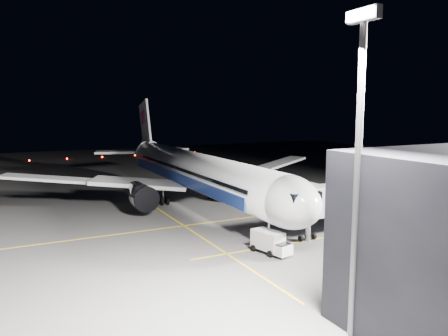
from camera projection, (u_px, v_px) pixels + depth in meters
ground at (196, 205)px, 66.75m from camera, size 200.00×200.00×0.00m
guide_line_main at (226, 220)px, 57.89m from camera, size 0.25×80.00×0.01m
guide_line_cross at (159, 209)px, 64.09m from camera, size 70.00×0.25×0.01m
guide_line_side at (347, 234)px, 51.70m from camera, size 0.25×40.00×0.01m
airliner at (193, 171)px, 66.99m from camera, size 61.48×54.22×16.64m
jet_bridge at (398, 190)px, 54.65m from camera, size 3.60×34.40×6.30m
floodlight_mast_south at (358, 148)px, 26.96m from camera, size 2.40×0.67×20.70m
taxiway_lights at (102, 157)px, 130.48m from camera, size 0.44×60.44×0.44m
service_truck at (271, 242)px, 44.57m from camera, size 4.74×2.76×2.28m
baggage_tug at (254, 182)px, 83.65m from camera, size 2.40×1.95×1.71m
safety_cone_a at (277, 204)px, 66.73m from camera, size 0.38×0.38×0.58m
safety_cone_b at (246, 194)px, 74.41m from camera, size 0.41×0.41×0.61m
safety_cone_c at (202, 193)px, 74.60m from camera, size 0.41×0.41×0.62m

